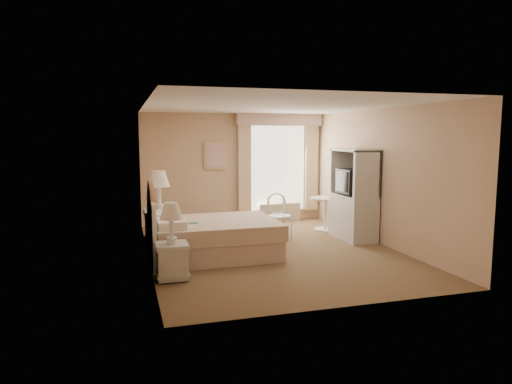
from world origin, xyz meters
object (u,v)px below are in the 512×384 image
object	(u,v)px
round_table	(326,208)
armoire	(354,202)
nightstand_far	(160,218)
cafe_chair	(279,212)
bed	(209,236)
nightstand_near	(172,251)

from	to	relation	value
round_table	armoire	size ratio (longest dim) A/B	0.40
round_table	nightstand_far	bearing A→B (deg)	-174.32
armoire	cafe_chair	bearing A→B (deg)	162.50
bed	nightstand_far	xyz separation A→B (m)	(-0.72, 1.04, 0.17)
bed	cafe_chair	bearing A→B (deg)	30.54
armoire	nightstand_near	bearing A→B (deg)	-156.92
bed	armoire	world-z (taller)	armoire
nightstand_far	round_table	distance (m)	3.51
nightstand_near	nightstand_far	size ratio (longest dim) A/B	0.79
nightstand_far	round_table	bearing A→B (deg)	5.68
round_table	cafe_chair	xyz separation A→B (m)	(-1.23, -0.47, 0.05)
nightstand_far	armoire	world-z (taller)	armoire
nightstand_far	armoire	bearing A→B (deg)	-8.74
nightstand_near	round_table	xyz separation A→B (m)	(3.49, 2.47, 0.06)
nightstand_far	bed	bearing A→B (deg)	-55.42
bed	round_table	world-z (taller)	bed
nightstand_near	armoire	world-z (taller)	armoire
round_table	bed	bearing A→B (deg)	-153.47
round_table	cafe_chair	world-z (taller)	cafe_chair
nightstand_far	cafe_chair	bearing A→B (deg)	-3.14
bed	round_table	xyz separation A→B (m)	(2.78, 1.39, 0.13)
cafe_chair	nightstand_near	bearing A→B (deg)	-146.89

